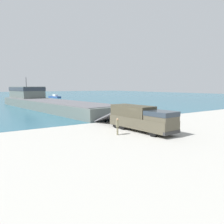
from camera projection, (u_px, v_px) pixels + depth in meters
ground_plane at (137, 130)px, 24.29m from camera, size 240.00×240.00×0.00m
water_surface at (7, 96)px, 104.58m from camera, size 240.00×180.00×0.01m
landing_craft at (43, 100)px, 49.11m from camera, size 12.67×44.70×7.14m
military_truck at (142, 118)px, 23.50m from camera, size 3.00×8.37×2.71m
soldier_on_ramp at (117, 125)px, 21.74m from camera, size 0.39×0.50×1.69m
moored_boat_a at (55, 97)px, 91.82m from camera, size 3.13×7.91×1.45m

